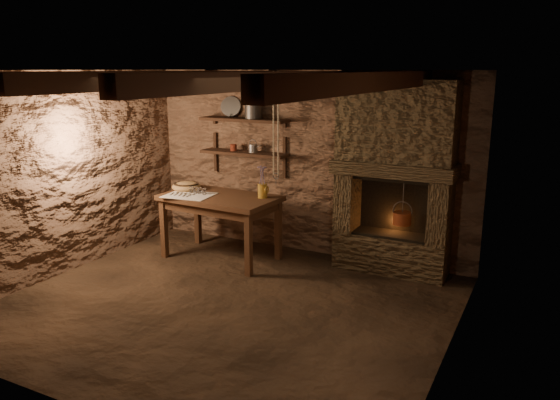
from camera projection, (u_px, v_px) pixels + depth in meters
The scene contains 25 objects.
floor at pixel (226, 305), 5.72m from camera, with size 4.50×4.50×0.00m, color black.
back_wall at pixel (306, 163), 7.17m from camera, with size 4.50×0.04×2.40m, color #4B3123.
front_wall at pixel (62, 252), 3.71m from camera, with size 4.50×0.04×2.40m, color #4B3123.
left_wall at pixel (63, 174), 6.44m from camera, with size 0.04×4.00×2.40m, color #4B3123.
right_wall at pixel (455, 222), 4.44m from camera, with size 0.04×4.00×2.40m, color #4B3123.
ceiling at pixel (220, 70), 5.16m from camera, with size 4.50×4.00×0.04m, color black.
beam_far_left at pixel (103, 79), 5.85m from camera, with size 0.14×3.95×0.16m, color black.
beam_mid_left at pixel (178, 80), 5.40m from camera, with size 0.14×3.95×0.16m, color black.
beam_mid_right at pixel (266, 81), 4.96m from camera, with size 0.14×3.95×0.16m, color black.
beam_far_right at pixel (372, 82), 4.51m from camera, with size 0.14×3.95×0.16m, color black.
shelf_lower at pixel (244, 153), 7.39m from camera, with size 1.25×0.30×0.04m, color black.
shelf_upper at pixel (244, 120), 7.28m from camera, with size 1.25×0.30×0.04m, color black.
hearth at pixel (395, 172), 6.41m from camera, with size 1.43×0.51×2.30m.
work_table at pixel (221, 225), 7.04m from camera, with size 1.51×0.92×0.84m.
linen_cloth at pixel (189, 195), 6.96m from camera, with size 0.59×0.48×0.01m, color silver.
pewter_cutlery_row at pixel (188, 195), 6.94m from camera, with size 0.49×0.19×0.01m, color gray, non-canonical shape.
drinking_glasses at pixel (196, 190), 7.04m from camera, with size 0.19×0.06×0.08m, color silver, non-canonical shape.
stoneware_jug at pixel (263, 184), 6.79m from camera, with size 0.13×0.13×0.41m.
wooden_bowl at pixel (186, 187), 7.26m from camera, with size 0.38×0.38×0.13m, color olive.
iron_stockpot at pixel (254, 112), 7.19m from camera, with size 0.23×0.23×0.17m, color #312E2C.
tin_pan at pixel (231, 107), 7.45m from camera, with size 0.28×0.28×0.04m, color gray.
small_kettle at pixel (253, 148), 7.31m from camera, with size 0.16×0.12×0.17m, color gray, non-canonical shape.
rusty_tin at pixel (233, 148), 7.45m from camera, with size 0.09×0.09×0.09m, color #5E1F12.
red_pot at pixel (402, 217), 6.43m from camera, with size 0.28×0.28×0.54m.
hanging_ropes at pixel (276, 124), 6.19m from camera, with size 0.08×0.08×1.20m, color #C4B18A, non-canonical shape.
Camera 1 is at (2.94, -4.45, 2.42)m, focal length 35.00 mm.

